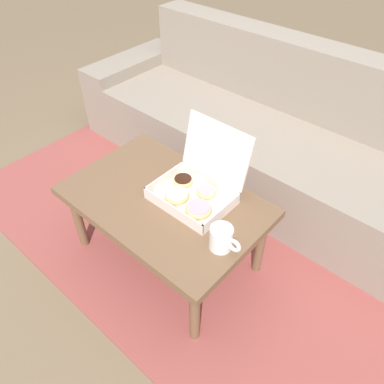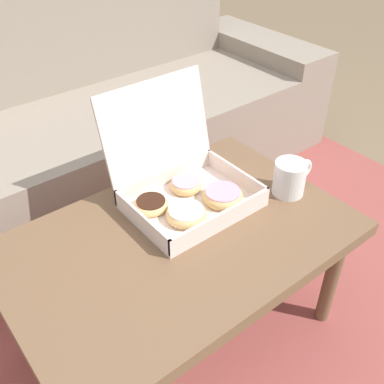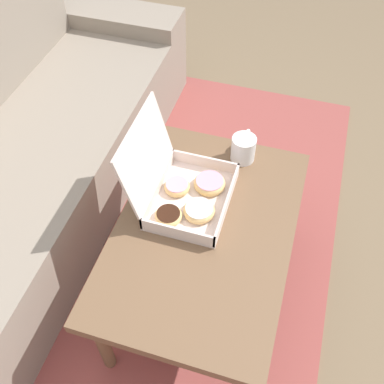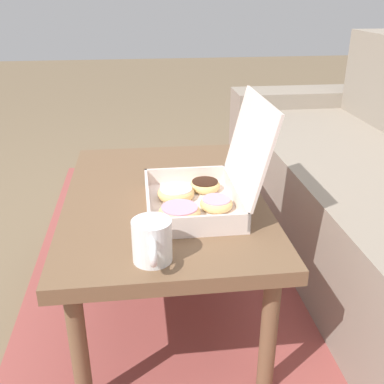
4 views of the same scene
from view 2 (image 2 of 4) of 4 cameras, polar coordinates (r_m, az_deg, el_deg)
name	(u,v)px [view 2 (image 2 of 4)]	position (r m, az deg, el deg)	size (l,w,h in m)	color
ground_plane	(160,309)	(1.56, -4.09, -14.64)	(12.00, 12.00, 0.00)	#756047
area_rug	(114,258)	(1.73, -9.90, -8.23)	(2.68, 1.83, 0.01)	#994742
couch	(46,143)	(1.92, -18.07, 5.91)	(2.56, 0.76, 0.81)	gray
coffee_table	(180,248)	(1.21, -1.57, -7.13)	(0.91, 0.60, 0.42)	brown
pastry_box	(185,186)	(1.26, -0.87, 0.73)	(0.34, 0.33, 0.31)	silver
coffee_mug	(290,177)	(1.32, 12.38, 1.81)	(0.14, 0.09, 0.10)	white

